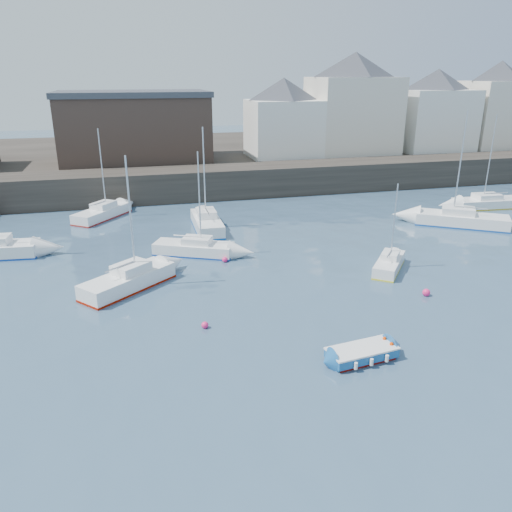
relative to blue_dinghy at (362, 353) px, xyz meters
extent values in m
plane|color=#2D4760|center=(-2.20, -1.57, -0.34)|extent=(220.00, 220.00, 0.00)
cube|color=#28231E|center=(-2.20, 33.43, 1.16)|extent=(90.00, 5.00, 3.00)
cube|color=#28231E|center=(-2.20, 51.43, 1.06)|extent=(90.00, 32.00, 2.80)
cube|color=beige|center=(17.80, 40.43, 6.96)|extent=(10.00, 8.00, 9.00)
pyramid|color=#3A3D44|center=(17.80, 40.43, 12.86)|extent=(13.36, 13.36, 2.80)
cube|color=white|center=(28.80, 39.93, 6.21)|extent=(9.00, 7.00, 7.50)
pyramid|color=#3A3D44|center=(28.80, 39.93, 11.19)|extent=(11.88, 11.88, 2.45)
cube|color=beige|center=(37.80, 39.93, 6.71)|extent=(8.00, 7.00, 8.50)
pyramid|color=#3A3D44|center=(37.80, 39.93, 12.19)|extent=(11.14, 11.14, 2.45)
cube|color=white|center=(8.80, 39.93, 5.71)|extent=(8.00, 7.00, 6.50)
pyramid|color=#3A3D44|center=(8.80, 39.93, 10.19)|extent=(11.14, 11.14, 2.45)
cube|color=#3D2D26|center=(-8.20, 41.43, 5.96)|extent=(16.00, 10.00, 7.00)
cube|color=#3A3D44|center=(-8.20, 41.43, 9.76)|extent=(16.40, 10.40, 0.60)
cube|color=#7D0B04|center=(0.00, 0.00, -0.27)|extent=(3.00, 1.54, 0.14)
cube|color=#1A5B9E|center=(0.00, 0.00, 0.00)|extent=(3.27, 1.73, 0.39)
cube|color=white|center=(0.00, 0.00, 0.23)|extent=(3.33, 1.77, 0.07)
cube|color=white|center=(0.00, 0.00, 0.06)|extent=(2.60, 1.25, 0.36)
cube|color=tan|center=(0.00, 0.00, 0.15)|extent=(0.34, 0.96, 0.05)
cylinder|color=white|center=(-0.90, 0.66, -0.03)|extent=(0.16, 0.16, 0.31)
cylinder|color=white|center=(-0.69, -0.87, -0.03)|extent=(0.16, 0.16, 0.31)
cylinder|color=white|center=(-0.10, 0.76, -0.03)|extent=(0.16, 0.16, 0.31)
cylinder|color=white|center=(0.10, -0.76, -0.03)|extent=(0.16, 0.16, 0.31)
cylinder|color=white|center=(0.69, 0.87, -0.03)|extent=(0.16, 0.16, 0.31)
cylinder|color=white|center=(0.90, -0.66, -0.03)|extent=(0.16, 0.16, 0.31)
cube|color=white|center=(-10.00, 10.81, 0.15)|extent=(5.83, 5.30, 0.98)
cube|color=#931300|center=(-10.00, 10.81, -0.27)|extent=(5.89, 5.36, 0.13)
cube|color=white|center=(-9.77, 11.00, 0.92)|extent=(2.53, 2.45, 0.54)
cylinder|color=silver|center=(-9.54, 11.19, 4.09)|extent=(0.11, 0.11, 6.89)
cube|color=white|center=(-5.37, 15.85, 0.08)|extent=(5.84, 4.06, 0.84)
cube|color=#113C98|center=(-5.37, 15.85, -0.28)|extent=(5.90, 4.10, 0.11)
cube|color=white|center=(-5.12, 15.73, 0.74)|extent=(2.36, 2.07, 0.47)
cylinder|color=silver|center=(-4.86, 15.60, 3.74)|extent=(0.09, 0.09, 6.46)
cube|color=white|center=(6.62, 9.61, 0.05)|extent=(3.74, 4.17, 0.77)
cube|color=yellow|center=(6.62, 9.61, -0.29)|extent=(3.78, 4.21, 0.10)
cube|color=white|center=(6.75, 9.77, 0.64)|extent=(1.73, 1.80, 0.43)
cylinder|color=silver|center=(6.88, 9.94, 2.88)|extent=(0.09, 0.09, 4.90)
cube|color=white|center=(17.58, 17.23, 0.17)|extent=(7.43, 6.05, 1.02)
cube|color=#16499B|center=(17.58, 17.23, -0.27)|extent=(7.50, 6.11, 0.14)
cube|color=white|center=(17.27, 17.43, 0.97)|extent=(3.12, 2.90, 0.57)
cylinder|color=silver|center=(16.97, 17.64, 4.92)|extent=(0.11, 0.11, 8.47)
cube|color=white|center=(-3.46, 21.68, 0.18)|extent=(2.12, 6.30, 1.02)
cube|color=#0E56B4|center=(-3.46, 21.68, -0.27)|extent=(2.14, 6.36, 0.14)
cube|color=white|center=(-3.45, 21.99, 0.97)|extent=(1.54, 2.22, 0.57)
cylinder|color=silver|center=(-3.45, 22.30, 4.29)|extent=(0.11, 0.11, 7.20)
cube|color=white|center=(24.04, 21.93, 0.10)|extent=(6.96, 2.68, 0.88)
cube|color=gold|center=(24.04, 21.93, -0.28)|extent=(7.03, 2.71, 0.12)
cube|color=white|center=(23.70, 21.95, 0.78)|extent=(2.50, 1.81, 0.49)
cylinder|color=silver|center=(23.36, 21.98, 4.46)|extent=(0.10, 0.10, 7.84)
cube|color=white|center=(-11.96, 27.43, 0.11)|extent=(5.16, 5.92, 0.90)
cube|color=maroon|center=(-11.96, 27.43, -0.28)|extent=(5.21, 5.98, 0.12)
cube|color=white|center=(-11.78, 27.66, 0.81)|extent=(2.41, 2.54, 0.50)
cylinder|color=silver|center=(-11.60, 27.90, 4.00)|extent=(0.10, 0.10, 6.88)
sphere|color=#FF2673|center=(-6.36, 4.74, -0.34)|extent=(0.36, 0.36, 0.36)
sphere|color=#FF2673|center=(6.72, 5.39, -0.34)|extent=(0.44, 0.44, 0.44)
sphere|color=#FF2673|center=(-3.54, 13.78, -0.34)|extent=(0.37, 0.37, 0.37)
camera|label=1|loc=(-9.54, -17.71, 11.79)|focal=35.00mm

